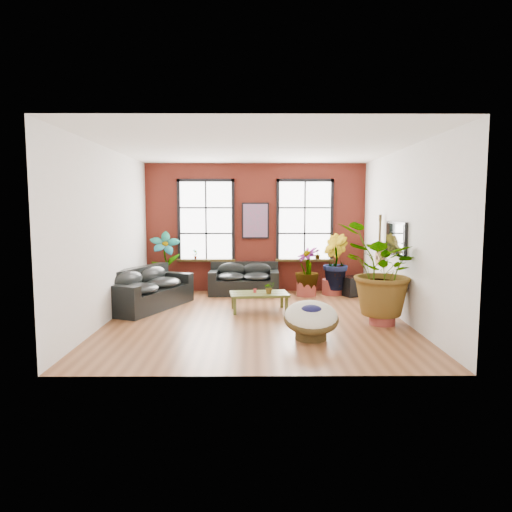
{
  "coord_description": "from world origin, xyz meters",
  "views": [
    {
      "loc": [
        -0.06,
        -9.28,
        2.29
      ],
      "look_at": [
        0.0,
        0.6,
        1.25
      ],
      "focal_mm": 32.0,
      "sensor_mm": 36.0,
      "label": 1
    }
  ],
  "objects_px": {
    "sofa_left": "(147,290)",
    "coffee_table": "(259,295)",
    "sofa_back": "(244,280)",
    "papasan_chair": "(311,318)"
  },
  "relations": [
    {
      "from": "sofa_left",
      "to": "coffee_table",
      "type": "relative_size",
      "value": 1.86
    },
    {
      "from": "sofa_back",
      "to": "papasan_chair",
      "type": "height_order",
      "value": "sofa_back"
    },
    {
      "from": "coffee_table",
      "to": "sofa_left",
      "type": "bearing_deg",
      "value": 165.95
    },
    {
      "from": "papasan_chair",
      "to": "sofa_left",
      "type": "bearing_deg",
      "value": 146.25
    },
    {
      "from": "sofa_back",
      "to": "papasan_chair",
      "type": "bearing_deg",
      "value": -72.41
    },
    {
      "from": "sofa_back",
      "to": "sofa_left",
      "type": "xyz_separation_m",
      "value": [
        -2.2,
        -1.71,
        0.04
      ]
    },
    {
      "from": "sofa_left",
      "to": "papasan_chair",
      "type": "height_order",
      "value": "sofa_left"
    },
    {
      "from": "sofa_back",
      "to": "sofa_left",
      "type": "distance_m",
      "value": 2.79
    },
    {
      "from": "sofa_back",
      "to": "coffee_table",
      "type": "bearing_deg",
      "value": -78.47
    },
    {
      "from": "coffee_table",
      "to": "sofa_back",
      "type": "bearing_deg",
      "value": 93.95
    }
  ]
}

